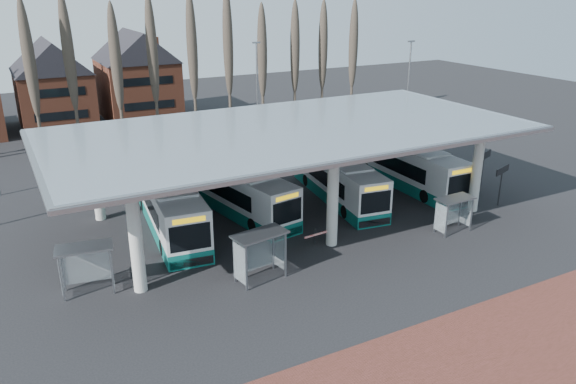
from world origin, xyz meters
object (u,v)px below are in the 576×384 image
bus_1 (236,190)px  shelter_0 (85,258)px  bus_3 (406,165)px  shelter_2 (453,207)px  bus_2 (337,179)px  shelter_1 (259,245)px  bus_0 (169,204)px

bus_1 → shelter_0: 13.28m
shelter_0 → bus_1: bearing=40.5°
bus_3 → shelter_2: size_ratio=4.79×
bus_1 → bus_3: 14.39m
bus_3 → shelter_0: 26.32m
bus_1 → bus_2: 7.87m
bus_1 → shelter_2: (11.09, -10.03, 0.16)m
bus_1 → shelter_2: size_ratio=4.73×
bus_2 → shelter_2: 9.33m
bus_2 → bus_3: 6.57m
bus_3 → shelter_2: bus_3 is taller
bus_2 → shelter_1: (-10.60, -8.53, 0.48)m
shelter_0 → bus_2: bearing=25.6°
bus_3 → bus_0: bearing=179.4°
bus_1 → bus_2: bearing=-19.0°
bus_0 → bus_2: size_ratio=1.07×
bus_0 → shelter_1: size_ratio=4.03×
bus_2 → shelter_2: bus_2 is taller
shelter_0 → shelter_2: bearing=1.4°
bus_0 → bus_3: bearing=4.1°
shelter_1 → shelter_0: bearing=151.9°
bus_0 → shelter_2: 18.70m
shelter_2 → bus_1: bearing=136.9°
bus_2 → bus_3: (6.57, 0.05, 0.07)m
bus_0 → bus_2: 12.86m
bus_1 → bus_2: (7.76, -1.31, -0.02)m
shelter_1 → shelter_2: size_ratio=1.23×
bus_2 → bus_3: bus_3 is taller
bus_0 → bus_1: (5.08, 0.63, -0.09)m
bus_1 → shelter_0: (-11.39, -6.83, 0.37)m
bus_0 → shelter_1: bearing=-70.3°
bus_3 → shelter_0: bus_3 is taller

